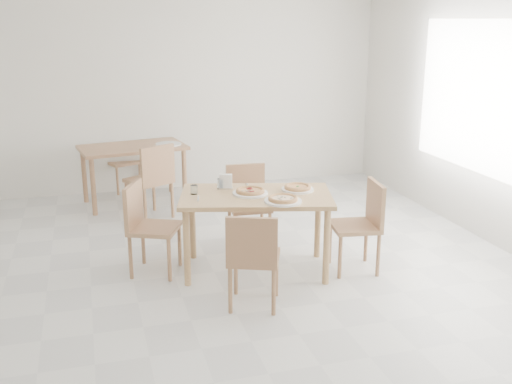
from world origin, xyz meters
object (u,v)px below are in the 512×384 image
object	(u,v)px
napkin_holder	(226,182)
tumbler_a	(221,184)
chair_back_s	(153,176)
plate_margherita	(298,189)
main_table	(256,204)
second_table	(133,154)
plate_pepperoni	(250,193)
chair_south	(253,254)
pizza_margherita	(298,187)
plate_empty	(169,144)
chair_east	(363,220)
pizza_mushroom	(283,199)
pizza_pepperoni	(250,191)
chair_north	(248,199)
tumbler_b	(194,190)
chair_west	(146,222)
plate_mushroom	(283,201)
chair_back_n	(119,157)

from	to	relation	value
napkin_holder	tumbler_a	bearing A→B (deg)	171.62
chair_back_s	plate_margherita	bearing A→B (deg)	95.73
main_table	second_table	xyz separation A→B (m)	(-0.91, 2.52, -0.01)
plate_pepperoni	tumbler_a	bearing A→B (deg)	131.73
chair_south	chair_back_s	world-z (taller)	chair_back_s
pizza_margherita	plate_empty	world-z (taller)	pizza_margherita
plate_pepperoni	chair_east	bearing A→B (deg)	-14.99
plate_margherita	pizza_mushroom	bearing A→B (deg)	-128.22
pizza_pepperoni	tumbler_a	bearing A→B (deg)	131.73
chair_north	second_table	size ratio (longest dim) A/B	0.60
chair_north	tumbler_b	world-z (taller)	chair_north
pizza_margherita	pizza_pepperoni	size ratio (longest dim) A/B	1.06
plate_pepperoni	pizza_pepperoni	bearing A→B (deg)	0.00
chair_north	chair_west	world-z (taller)	chair_west
pizza_margherita	pizza_mushroom	bearing A→B (deg)	-128.22
chair_north	second_table	xyz separation A→B (m)	(-1.02, 1.80, 0.17)
plate_pepperoni	pizza_pepperoni	world-z (taller)	pizza_pepperoni
chair_north	pizza_margherita	bearing A→B (deg)	-63.78
plate_mushroom	tumbler_a	distance (m)	0.71
chair_west	pizza_mushroom	bearing A→B (deg)	-91.47
plate_pepperoni	tumbler_b	distance (m)	0.52
pizza_margherita	plate_mushroom	bearing A→B (deg)	-128.22
chair_east	tumbler_b	size ratio (longest dim) A/B	10.19
pizza_margherita	tumbler_a	bearing A→B (deg)	160.14
napkin_holder	chair_back_s	xyz separation A→B (m)	(-0.53, 1.53, -0.29)
chair_east	pizza_pepperoni	bearing A→B (deg)	-96.97
chair_south	chair_back_n	xyz separation A→B (m)	(-0.81, 3.97, -0.02)
plate_pepperoni	tumbler_b	xyz separation A→B (m)	(-0.49, 0.14, 0.03)
pizza_margherita	chair_back_s	distance (m)	2.13
chair_south	plate_margherita	size ratio (longest dim) A/B	2.74
chair_back_s	tumbler_b	bearing A→B (deg)	69.59
plate_mushroom	plate_empty	world-z (taller)	same
chair_east	plate_empty	world-z (taller)	chair_east
pizza_margherita	pizza_mushroom	xyz separation A→B (m)	(-0.25, -0.32, 0.00)
chair_east	chair_back_n	bearing A→B (deg)	-141.85
chair_north	pizza_mushroom	distance (m)	1.06
plate_mushroom	chair_back_s	bearing A→B (deg)	113.77
plate_empty	tumbler_a	bearing A→B (deg)	-85.00
plate_margherita	second_table	bearing A→B (deg)	117.92
main_table	plate_mushroom	distance (m)	0.35
napkin_holder	chair_back_n	world-z (taller)	napkin_holder
chair_east	plate_mushroom	size ratio (longest dim) A/B	2.59
napkin_holder	chair_back_s	distance (m)	1.65
napkin_holder	chair_back_n	bearing A→B (deg)	121.43
pizza_pepperoni	main_table	bearing A→B (deg)	-24.88
pizza_pepperoni	tumbler_a	xyz separation A→B (m)	(-0.22, 0.25, 0.02)
plate_mushroom	pizza_margherita	world-z (taller)	pizza_margherita
pizza_mushroom	plate_empty	xyz separation A→B (m)	(-0.62, 2.76, -0.02)
plate_mushroom	chair_back_n	distance (m)	3.73
chair_east	plate_mushroom	xyz separation A→B (m)	(-0.81, -0.04, 0.26)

